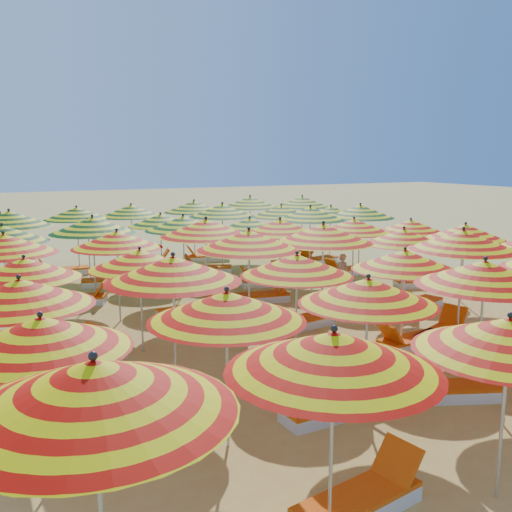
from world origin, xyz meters
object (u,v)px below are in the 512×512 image
at_px(umbrella_36, 9,219).
at_px(umbrella_21, 323,234).
at_px(lounger_25, 148,263).
at_px(umbrella_37, 88,226).
at_px(lounger_4, 450,390).
at_px(umbrella_29, 411,226).
at_px(umbrella_7, 227,306).
at_px(lounger_21, 294,262).
at_px(umbrella_2, 509,335).
at_px(umbrella_26, 206,228).
at_px(lounger_24, 63,271).
at_px(lounger_22, 318,260).
at_px(lounger_14, 422,282).
at_px(lounger_6, 412,342).
at_px(umbrella_1, 334,352).
at_px(umbrella_42, 0,219).
at_px(lounger_7, 441,334).
at_px(lounger_26, 207,257).
at_px(umbrella_15, 405,260).
at_px(umbrella_28, 354,226).
at_px(lounger_11, 417,305).
at_px(umbrella_14, 297,265).
at_px(lounger_3, 333,407).
at_px(umbrella_44, 131,211).
at_px(lounger_10, 300,322).
at_px(beachgoer_a, 343,274).
at_px(umbrella_47, 302,202).
at_px(lounger_17, 346,271).
at_px(umbrella_22, 404,237).
at_px(umbrella_34, 310,213).
at_px(umbrella_46, 250,202).
at_px(umbrella_27, 280,227).
at_px(umbrella_45, 194,207).
at_px(umbrella_40, 281,211).
at_px(umbrella_25, 117,240).
at_px(umbrella_9, 485,273).
at_px(umbrella_43, 77,213).
at_px(umbrella_24, 4,244).
at_px(lounger_13, 261,297).
at_px(umbrella_13, 173,269).
at_px(lounger_12, 191,310).
at_px(umbrella_6, 41,334).
at_px(umbrella_31, 93,225).
at_px(lounger_15, 78,299).
at_px(lounger_9, 62,356).
at_px(umbrella_12, 20,293).
at_px(umbrella_20, 249,240).
at_px(umbrella_23, 465,232).
at_px(umbrella_41, 331,211).
at_px(umbrella_38, 161,220).
at_px(lounger_16, 266,282).
at_px(lounger_18, 110,281).
at_px(umbrella_16, 463,240).

bearing_deg(umbrella_36, umbrella_21, -46.45).
bearing_deg(lounger_25, umbrella_37, -122.83).
bearing_deg(lounger_4, umbrella_29, -104.48).
xyz_separation_m(umbrella_7, lounger_21, (7.91, 11.75, -1.98)).
distance_m(umbrella_2, lounger_4, 3.59).
bearing_deg(umbrella_26, lounger_24, 112.09).
xyz_separation_m(lounger_22, lounger_25, (-6.22, 2.41, 0.00)).
bearing_deg(lounger_14, lounger_6, -116.00).
xyz_separation_m(umbrella_1, umbrella_42, (-2.54, 16.67, -0.11)).
bearing_deg(lounger_7, lounger_26, 73.50).
xyz_separation_m(umbrella_15, lounger_21, (3.00, 9.80, -1.93)).
height_order(umbrella_28, lounger_6, umbrella_28).
bearing_deg(lounger_11, umbrella_14, 6.95).
bearing_deg(lounger_21, lounger_3, -122.48).
bearing_deg(umbrella_44, umbrella_7, -98.68).
distance_m(umbrella_15, lounger_11, 4.35).
bearing_deg(lounger_10, beachgoer_a, -149.50).
relative_size(umbrella_47, lounger_17, 1.76).
relative_size(umbrella_22, lounger_26, 1.61).
xyz_separation_m(umbrella_34, umbrella_47, (2.50, 4.73, -0.02)).
xyz_separation_m(umbrella_7, umbrella_46, (7.23, 14.29, 0.19)).
distance_m(umbrella_1, lounger_3, 3.71).
height_order(umbrella_27, lounger_22, umbrella_27).
bearing_deg(umbrella_21, umbrella_29, 24.90).
distance_m(umbrella_15, lounger_4, 2.98).
xyz_separation_m(umbrella_34, umbrella_45, (-2.48, 4.80, -0.05)).
bearing_deg(umbrella_40, umbrella_25, -147.85).
height_order(umbrella_9, umbrella_43, umbrella_9).
relative_size(umbrella_24, lounger_13, 1.61).
height_order(umbrella_15, lounger_26, umbrella_15).
xyz_separation_m(umbrella_13, lounger_4, (4.24, -2.47, -2.12)).
xyz_separation_m(umbrella_25, lounger_3, (1.88, -7.04, -2.00)).
bearing_deg(lounger_12, umbrella_6, -129.84).
height_order(umbrella_31, lounger_15, umbrella_31).
xyz_separation_m(lounger_21, beachgoer_a, (-0.93, -4.64, 0.48)).
distance_m(lounger_7, lounger_9, 8.47).
height_order(lounger_9, lounger_24, same).
bearing_deg(umbrella_15, lounger_10, 109.56).
height_order(lounger_13, lounger_15, same).
xyz_separation_m(umbrella_12, lounger_22, (11.54, 9.52, -1.99)).
relative_size(umbrella_20, umbrella_23, 1.13).
distance_m(umbrella_6, umbrella_42, 14.26).
bearing_deg(umbrella_7, umbrella_21, 44.95).
relative_size(umbrella_34, lounger_14, 1.43).
bearing_deg(lounger_21, umbrella_41, -6.64).
bearing_deg(umbrella_42, umbrella_2, -73.95).
bearing_deg(umbrella_1, beachgoer_a, 54.54).
height_order(umbrella_38, umbrella_47, umbrella_47).
height_order(lounger_16, lounger_18, same).
distance_m(umbrella_16, umbrella_45, 12.19).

